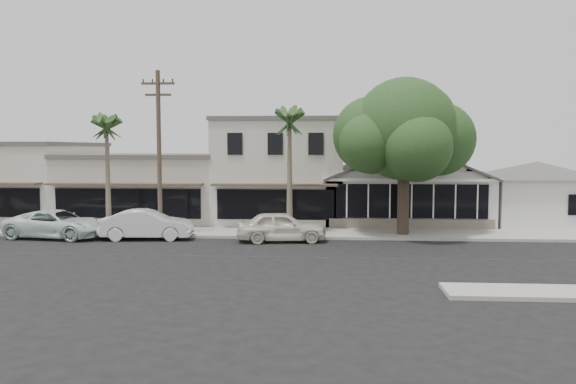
# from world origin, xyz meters

# --- Properties ---
(ground) EXTENTS (140.00, 140.00, 0.00)m
(ground) POSITION_xyz_m (0.00, 0.00, 0.00)
(ground) COLOR black
(ground) RESTS_ON ground
(sidewalk_north) EXTENTS (90.00, 3.50, 0.15)m
(sidewalk_north) POSITION_xyz_m (-8.00, 6.75, 0.07)
(sidewalk_north) COLOR #9E9991
(sidewalk_north) RESTS_ON ground
(corner_shop) EXTENTS (10.40, 8.60, 5.10)m
(corner_shop) POSITION_xyz_m (5.00, 12.47, 2.62)
(corner_shop) COLOR white
(corner_shop) RESTS_ON ground
(side_cottage) EXTENTS (6.00, 6.00, 3.00)m
(side_cottage) POSITION_xyz_m (13.20, 11.50, 1.50)
(side_cottage) COLOR white
(side_cottage) RESTS_ON ground
(row_building_near) EXTENTS (8.00, 10.00, 6.50)m
(row_building_near) POSITION_xyz_m (-3.00, 13.50, 3.25)
(row_building_near) COLOR silver
(row_building_near) RESTS_ON ground
(row_building_midnear) EXTENTS (10.00, 10.00, 4.20)m
(row_building_midnear) POSITION_xyz_m (-12.00, 13.50, 2.10)
(row_building_midnear) COLOR beige
(row_building_midnear) RESTS_ON ground
(row_building_midfar) EXTENTS (11.00, 10.00, 5.00)m
(row_building_midfar) POSITION_xyz_m (-22.50, 13.50, 2.50)
(row_building_midfar) COLOR silver
(row_building_midfar) RESTS_ON ground
(utility_pole) EXTENTS (1.80, 0.24, 9.00)m
(utility_pole) POSITION_xyz_m (-9.00, 5.20, 4.79)
(utility_pole) COLOR brown
(utility_pole) RESTS_ON ground
(car_0) EXTENTS (4.82, 2.43, 1.58)m
(car_0) POSITION_xyz_m (-2.28, 4.17, 0.79)
(car_0) COLOR silver
(car_0) RESTS_ON ground
(car_1) EXTENTS (4.95, 2.14, 1.58)m
(car_1) POSITION_xyz_m (-9.49, 4.38, 0.79)
(car_1) COLOR silver
(car_1) RESTS_ON ground
(car_2) EXTENTS (5.72, 3.20, 1.51)m
(car_2) POSITION_xyz_m (-14.49, 4.49, 0.76)
(car_2) COLOR silver
(car_2) RESTS_ON ground
(shade_tree) EXTENTS (7.80, 7.05, 8.65)m
(shade_tree) POSITION_xyz_m (4.15, 6.46, 5.70)
(shade_tree) COLOR #403127
(shade_tree) RESTS_ON ground
(palm_east) EXTENTS (3.19, 3.19, 7.44)m
(palm_east) POSITION_xyz_m (-2.00, 6.25, 6.35)
(palm_east) COLOR #726651
(palm_east) RESTS_ON ground
(palm_mid) EXTENTS (2.56, 2.56, 7.03)m
(palm_mid) POSITION_xyz_m (-12.08, 5.70, 6.01)
(palm_mid) COLOR #726651
(palm_mid) RESTS_ON ground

